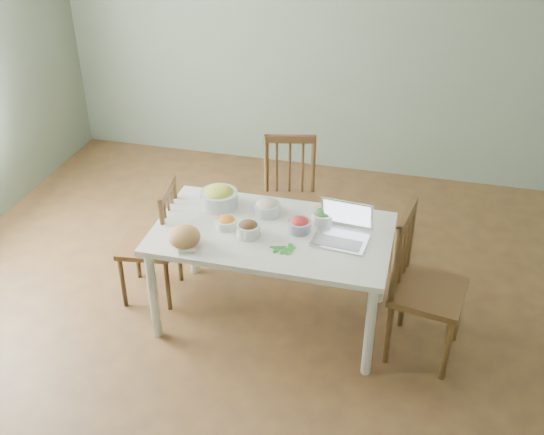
% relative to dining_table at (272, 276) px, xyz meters
% --- Properties ---
extents(floor, '(5.00, 5.00, 0.00)m').
position_rel_dining_table_xyz_m(floor, '(-0.07, -0.18, -0.35)').
color(floor, '#472E1D').
rests_on(floor, ground).
extents(wall_back, '(5.00, 0.00, 2.70)m').
position_rel_dining_table_xyz_m(wall_back, '(-0.07, 2.32, 1.00)').
color(wall_back, slate).
rests_on(wall_back, ground).
extents(dining_table, '(1.49, 0.84, 0.70)m').
position_rel_dining_table_xyz_m(dining_table, '(0.00, 0.00, 0.00)').
color(dining_table, white).
rests_on(dining_table, floor).
extents(chair_far, '(0.49, 0.47, 0.93)m').
position_rel_dining_table_xyz_m(chair_far, '(-0.06, 0.77, 0.11)').
color(chair_far, '#4E2D1D').
rests_on(chair_far, floor).
extents(chair_left, '(0.42, 0.44, 0.88)m').
position_rel_dining_table_xyz_m(chair_left, '(-0.89, 0.05, 0.09)').
color(chair_left, '#4E2D1D').
rests_on(chair_left, floor).
extents(chair_right, '(0.48, 0.50, 0.99)m').
position_rel_dining_table_xyz_m(chair_right, '(1.00, -0.08, 0.15)').
color(chair_right, '#4E2D1D').
rests_on(chair_right, floor).
extents(bread_boule, '(0.25, 0.25, 0.13)m').
position_rel_dining_table_xyz_m(bread_boule, '(-0.47, -0.29, 0.41)').
color(bread_boule, '#A06C43').
rests_on(bread_boule, dining_table).
extents(butter_stick, '(0.10, 0.05, 0.03)m').
position_rel_dining_table_xyz_m(butter_stick, '(-0.43, -0.36, 0.36)').
color(butter_stick, white).
rests_on(butter_stick, dining_table).
extents(bowl_squash, '(0.30, 0.30, 0.14)m').
position_rel_dining_table_xyz_m(bowl_squash, '(-0.42, 0.21, 0.42)').
color(bowl_squash, gold).
rests_on(bowl_squash, dining_table).
extents(bowl_carrot, '(0.15, 0.15, 0.08)m').
position_rel_dining_table_xyz_m(bowl_carrot, '(-0.29, -0.03, 0.39)').
color(bowl_carrot, orange).
rests_on(bowl_carrot, dining_table).
extents(bowl_onion, '(0.23, 0.23, 0.10)m').
position_rel_dining_table_xyz_m(bowl_onion, '(-0.09, 0.20, 0.40)').
color(bowl_onion, beige).
rests_on(bowl_onion, dining_table).
extents(bowl_mushroom, '(0.16, 0.16, 0.10)m').
position_rel_dining_table_xyz_m(bowl_mushroom, '(-0.13, -0.09, 0.40)').
color(bowl_mushroom, black).
rests_on(bowl_mushroom, dining_table).
extents(bowl_redpep, '(0.19, 0.19, 0.09)m').
position_rel_dining_table_xyz_m(bowl_redpep, '(0.17, 0.05, 0.39)').
color(bowl_redpep, red).
rests_on(bowl_redpep, dining_table).
extents(bowl_broccoli, '(0.16, 0.16, 0.09)m').
position_rel_dining_table_xyz_m(bowl_broccoli, '(0.29, 0.19, 0.39)').
color(bowl_broccoli, '#2B501E').
rests_on(bowl_broccoli, dining_table).
extents(flatbread, '(0.29, 0.29, 0.02)m').
position_rel_dining_table_xyz_m(flatbread, '(0.32, 0.30, 0.36)').
color(flatbread, beige).
rests_on(flatbread, dining_table).
extents(basil_bunch, '(0.17, 0.17, 0.02)m').
position_rel_dining_table_xyz_m(basil_bunch, '(0.10, -0.17, 0.36)').
color(basil_bunch, '#1A4D1F').
rests_on(basil_bunch, dining_table).
extents(laptop, '(0.36, 0.33, 0.22)m').
position_rel_dining_table_xyz_m(laptop, '(0.43, -0.01, 0.46)').
color(laptop, silver).
rests_on(laptop, dining_table).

